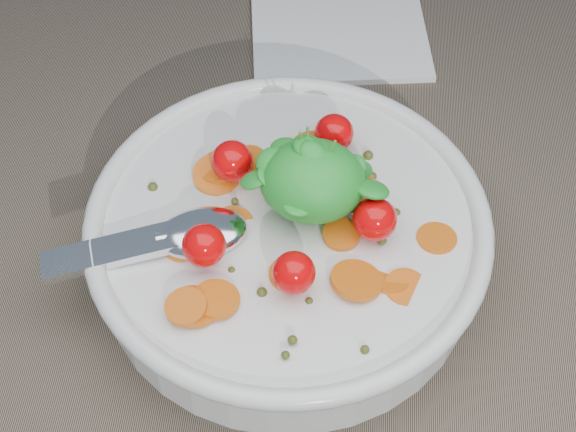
{
  "coord_description": "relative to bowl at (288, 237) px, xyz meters",
  "views": [
    {
      "loc": [
        0.01,
        -0.33,
        0.47
      ],
      "look_at": [
        -0.01,
        -0.01,
        0.05
      ],
      "focal_mm": 55.0,
      "sensor_mm": 36.0,
      "label": 1
    }
  ],
  "objects": [
    {
      "name": "ground",
      "position": [
        0.01,
        0.01,
        -0.03
      ],
      "size": [
        6.0,
        6.0,
        0.0
      ],
      "primitive_type": "plane",
      "color": "#706250",
      "rests_on": "ground"
    },
    {
      "name": "bowl",
      "position": [
        0.0,
        0.0,
        0.0
      ],
      "size": [
        0.27,
        0.25,
        0.1
      ],
      "color": "silver",
      "rests_on": "ground"
    },
    {
      "name": "napkin",
      "position": [
        0.02,
        0.23,
        -0.03
      ],
      "size": [
        0.15,
        0.14,
        0.01
      ],
      "primitive_type": "cube",
      "rotation": [
        0.0,
        0.0,
        0.13
      ],
      "color": "white",
      "rests_on": "ground"
    }
  ]
}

